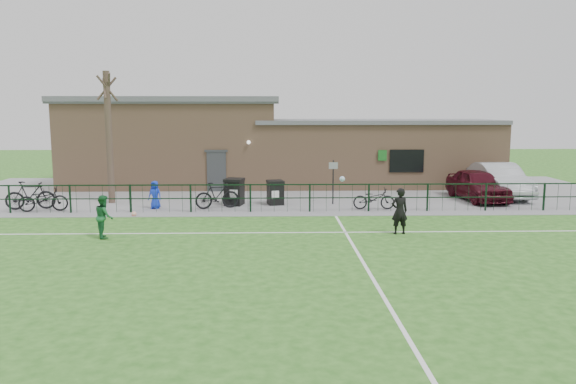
{
  "coord_description": "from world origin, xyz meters",
  "views": [
    {
      "loc": [
        -0.55,
        -15.29,
        4.31
      ],
      "look_at": [
        0.0,
        5.0,
        1.3
      ],
      "focal_mm": 35.0,
      "sensor_mm": 36.0,
      "label": 1
    }
  ],
  "objects_px": {
    "car_maroon": "(478,185)",
    "outfield_player": "(104,216)",
    "bare_tree": "(109,138)",
    "bicycle_e": "(374,199)",
    "bicycle_b": "(30,195)",
    "spectator_child": "(155,195)",
    "sign_post": "(333,182)",
    "wheelie_bin_right": "(275,193)",
    "car_silver": "(499,180)",
    "ball_ground": "(134,214)",
    "bicycle_c": "(43,199)",
    "wheelie_bin_left": "(234,193)",
    "bicycle_d": "(217,195)"
  },
  "relations": [
    {
      "from": "wheelie_bin_right",
      "to": "bicycle_d",
      "type": "relative_size",
      "value": 0.52
    },
    {
      "from": "wheelie_bin_right",
      "to": "ball_ground",
      "type": "bearing_deg",
      "value": -167.08
    },
    {
      "from": "wheelie_bin_left",
      "to": "ball_ground",
      "type": "height_order",
      "value": "wheelie_bin_left"
    },
    {
      "from": "sign_post",
      "to": "ball_ground",
      "type": "distance_m",
      "value": 8.82
    },
    {
      "from": "outfield_player",
      "to": "ball_ground",
      "type": "xyz_separation_m",
      "value": [
        0.06,
        3.78,
        -0.62
      ]
    },
    {
      "from": "wheelie_bin_right",
      "to": "ball_ground",
      "type": "relative_size",
      "value": 4.84
    },
    {
      "from": "sign_post",
      "to": "bicycle_e",
      "type": "height_order",
      "value": "sign_post"
    },
    {
      "from": "car_maroon",
      "to": "bicycle_d",
      "type": "distance_m",
      "value": 12.29
    },
    {
      "from": "car_silver",
      "to": "outfield_player",
      "type": "bearing_deg",
      "value": -153.43
    },
    {
      "from": "bare_tree",
      "to": "bicycle_e",
      "type": "relative_size",
      "value": 3.37
    },
    {
      "from": "wheelie_bin_right",
      "to": "spectator_child",
      "type": "relative_size",
      "value": 0.83
    },
    {
      "from": "bicycle_d",
      "to": "car_silver",
      "type": "bearing_deg",
      "value": -94.65
    },
    {
      "from": "spectator_child",
      "to": "bicycle_b",
      "type": "bearing_deg",
      "value": -163.4
    },
    {
      "from": "wheelie_bin_right",
      "to": "bicycle_c",
      "type": "xyz_separation_m",
      "value": [
        -9.81,
        -1.49,
        0.02
      ]
    },
    {
      "from": "bicycle_b",
      "to": "outfield_player",
      "type": "relative_size",
      "value": 1.4
    },
    {
      "from": "sign_post",
      "to": "outfield_player",
      "type": "height_order",
      "value": "sign_post"
    },
    {
      "from": "wheelie_bin_left",
      "to": "bicycle_d",
      "type": "height_order",
      "value": "bicycle_d"
    },
    {
      "from": "wheelie_bin_right",
      "to": "bicycle_c",
      "type": "relative_size",
      "value": 0.51
    },
    {
      "from": "bare_tree",
      "to": "wheelie_bin_right",
      "type": "height_order",
      "value": "bare_tree"
    },
    {
      "from": "bicycle_e",
      "to": "bare_tree",
      "type": "bearing_deg",
      "value": 81.43
    },
    {
      "from": "car_maroon",
      "to": "outfield_player",
      "type": "relative_size",
      "value": 2.97
    },
    {
      "from": "bare_tree",
      "to": "ball_ground",
      "type": "height_order",
      "value": "bare_tree"
    },
    {
      "from": "sign_post",
      "to": "bicycle_c",
      "type": "bearing_deg",
      "value": -173.1
    },
    {
      "from": "bare_tree",
      "to": "bicycle_e",
      "type": "xyz_separation_m",
      "value": [
        11.8,
        -2.05,
        -2.51
      ]
    },
    {
      "from": "wheelie_bin_right",
      "to": "bare_tree",
      "type": "bearing_deg",
      "value": 163.23
    },
    {
      "from": "sign_post",
      "to": "outfield_player",
      "type": "relative_size",
      "value": 1.37
    },
    {
      "from": "car_silver",
      "to": "ball_ground",
      "type": "relative_size",
      "value": 24.04
    },
    {
      "from": "bicycle_d",
      "to": "outfield_player",
      "type": "height_order",
      "value": "outfield_player"
    },
    {
      "from": "bicycle_b",
      "to": "wheelie_bin_left",
      "type": "bearing_deg",
      "value": -95.87
    },
    {
      "from": "bicycle_c",
      "to": "ball_ground",
      "type": "distance_m",
      "value": 4.25
    },
    {
      "from": "spectator_child",
      "to": "bicycle_d",
      "type": "bearing_deg",
      "value": 15.27
    },
    {
      "from": "wheelie_bin_right",
      "to": "bicycle_c",
      "type": "height_order",
      "value": "bicycle_c"
    },
    {
      "from": "car_maroon",
      "to": "bicycle_e",
      "type": "height_order",
      "value": "car_maroon"
    },
    {
      "from": "outfield_player",
      "to": "ball_ground",
      "type": "bearing_deg",
      "value": -22.34
    },
    {
      "from": "bicycle_b",
      "to": "spectator_child",
      "type": "xyz_separation_m",
      "value": [
        5.32,
        0.05,
        -0.01
      ]
    },
    {
      "from": "wheelie_bin_right",
      "to": "car_silver",
      "type": "bearing_deg",
      "value": -1.43
    },
    {
      "from": "bare_tree",
      "to": "sign_post",
      "type": "relative_size",
      "value": 3.0
    },
    {
      "from": "ball_ground",
      "to": "bicycle_c",
      "type": "bearing_deg",
      "value": 164.36
    },
    {
      "from": "bicycle_c",
      "to": "outfield_player",
      "type": "distance_m",
      "value": 6.35
    },
    {
      "from": "bicycle_b",
      "to": "bicycle_d",
      "type": "distance_m",
      "value": 8.01
    },
    {
      "from": "bicycle_c",
      "to": "wheelie_bin_right",
      "type": "bearing_deg",
      "value": -92.57
    },
    {
      "from": "bare_tree",
      "to": "outfield_player",
      "type": "distance_m",
      "value": 7.65
    },
    {
      "from": "ball_ground",
      "to": "car_silver",
      "type": "bearing_deg",
      "value": 15.4
    },
    {
      "from": "bicycle_b",
      "to": "spectator_child",
      "type": "height_order",
      "value": "bicycle_b"
    },
    {
      "from": "sign_post",
      "to": "bare_tree",
      "type": "bearing_deg",
      "value": 176.29
    },
    {
      "from": "bicycle_b",
      "to": "spectator_child",
      "type": "bearing_deg",
      "value": -101.34
    },
    {
      "from": "bicycle_c",
      "to": "outfield_player",
      "type": "height_order",
      "value": "outfield_player"
    },
    {
      "from": "wheelie_bin_left",
      "to": "outfield_player",
      "type": "distance_m",
      "value": 7.46
    },
    {
      "from": "bare_tree",
      "to": "car_silver",
      "type": "distance_m",
      "value": 18.74
    },
    {
      "from": "bicycle_e",
      "to": "outfield_player",
      "type": "bearing_deg",
      "value": 117.91
    }
  ]
}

